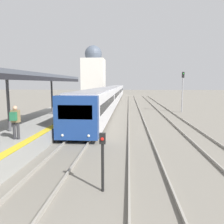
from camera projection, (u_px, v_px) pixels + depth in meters
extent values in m
cube|color=#4C515B|center=(7.00, 75.00, 12.12)|extent=(4.00, 17.72, 0.20)
cube|color=black|center=(41.00, 78.00, 12.00)|extent=(0.08, 17.72, 0.24)
cylinder|color=#47474C|center=(8.00, 104.00, 12.34)|extent=(0.16, 0.16, 3.12)
cylinder|color=#47474C|center=(52.00, 97.00, 19.35)|extent=(0.16, 0.16, 3.12)
cylinder|color=#2D2D33|center=(14.00, 131.00, 10.72)|extent=(0.14, 0.14, 0.85)
cylinder|color=#2D2D33|center=(18.00, 131.00, 10.70)|extent=(0.14, 0.14, 0.85)
cube|color=olive|center=(15.00, 116.00, 10.62)|extent=(0.40, 0.22, 0.60)
sphere|color=tan|center=(15.00, 108.00, 10.56)|extent=(0.22, 0.22, 0.22)
cube|color=#236B47|center=(13.00, 116.00, 10.42)|extent=(0.30, 0.18, 0.40)
cube|color=navy|center=(76.00, 118.00, 13.04)|extent=(2.61, 0.70, 2.63)
cube|color=black|center=(75.00, 112.00, 12.67)|extent=(2.04, 0.04, 0.84)
sphere|color=#EFEACC|center=(62.00, 135.00, 12.90)|extent=(0.16, 0.16, 0.16)
sphere|color=#EFEACC|center=(89.00, 136.00, 12.78)|extent=(0.16, 0.16, 0.16)
cube|color=silver|center=(95.00, 105.00, 20.34)|extent=(2.61, 14.07, 2.63)
cube|color=gray|center=(95.00, 90.00, 20.16)|extent=(2.30, 13.78, 0.12)
cube|color=black|center=(95.00, 102.00, 20.30)|extent=(2.63, 12.94, 0.68)
cylinder|color=black|center=(71.00, 128.00, 16.06)|extent=(0.12, 0.70, 0.70)
cylinder|color=black|center=(101.00, 129.00, 15.90)|extent=(0.12, 0.70, 0.70)
cylinder|color=black|center=(92.00, 112.00, 25.10)|extent=(0.12, 0.70, 0.70)
cylinder|color=black|center=(111.00, 112.00, 24.94)|extent=(0.12, 0.70, 0.70)
cube|color=silver|center=(109.00, 96.00, 34.59)|extent=(2.61, 14.07, 2.63)
cube|color=gray|center=(109.00, 87.00, 34.41)|extent=(2.30, 13.78, 0.12)
cube|color=black|center=(109.00, 94.00, 34.55)|extent=(2.63, 12.94, 0.68)
cylinder|color=black|center=(98.00, 107.00, 30.31)|extent=(0.12, 0.70, 0.70)
cylinder|color=black|center=(114.00, 107.00, 30.15)|extent=(0.12, 0.70, 0.70)
cylinder|color=black|center=(105.00, 102.00, 39.35)|extent=(0.12, 0.70, 0.70)
cylinder|color=black|center=(117.00, 102.00, 39.19)|extent=(0.12, 0.70, 0.70)
cube|color=silver|center=(115.00, 92.00, 48.84)|extent=(2.61, 14.07, 2.63)
cube|color=gray|center=(115.00, 86.00, 48.66)|extent=(2.30, 13.78, 0.12)
cube|color=black|center=(115.00, 91.00, 48.80)|extent=(2.63, 12.94, 0.68)
cylinder|color=black|center=(108.00, 99.00, 44.56)|extent=(0.12, 0.70, 0.70)
cylinder|color=black|center=(119.00, 99.00, 44.40)|extent=(0.12, 0.70, 0.70)
cylinder|color=black|center=(111.00, 97.00, 53.60)|extent=(0.12, 0.70, 0.70)
cylinder|color=black|center=(120.00, 97.00, 53.44)|extent=(0.12, 0.70, 0.70)
cube|color=silver|center=(118.00, 90.00, 63.09)|extent=(2.61, 14.07, 2.63)
cube|color=gray|center=(118.00, 86.00, 62.91)|extent=(2.30, 13.78, 0.12)
cube|color=black|center=(118.00, 89.00, 63.05)|extent=(2.63, 12.94, 0.68)
cylinder|color=black|center=(113.00, 95.00, 58.81)|extent=(0.12, 0.70, 0.70)
cylinder|color=black|center=(121.00, 95.00, 58.65)|extent=(0.12, 0.70, 0.70)
cylinder|color=black|center=(115.00, 94.00, 67.85)|extent=(0.12, 0.70, 0.70)
cylinder|color=black|center=(122.00, 94.00, 67.69)|extent=(0.12, 0.70, 0.70)
cylinder|color=black|center=(103.00, 168.00, 7.28)|extent=(0.10, 0.10, 1.65)
cube|color=black|center=(102.00, 138.00, 7.14)|extent=(0.20, 0.14, 0.36)
sphere|color=red|center=(102.00, 139.00, 7.06)|extent=(0.11, 0.11, 0.11)
cylinder|color=gray|center=(182.00, 92.00, 27.08)|extent=(0.14, 0.14, 5.00)
cube|color=black|center=(183.00, 75.00, 26.79)|extent=(0.28, 0.20, 0.70)
sphere|color=green|center=(183.00, 74.00, 26.66)|extent=(0.14, 0.14, 0.14)
cube|color=silver|center=(94.00, 78.00, 55.75)|extent=(5.59, 5.59, 9.73)
sphere|color=#4C5666|center=(93.00, 54.00, 54.96)|extent=(4.30, 4.30, 4.30)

